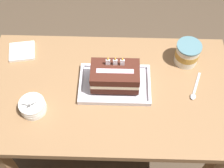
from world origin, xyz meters
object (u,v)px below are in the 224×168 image
Objects in this scene: napkin_pile at (22,51)px; ice_cream_tub at (187,53)px; foil_tray at (115,85)px; bowl_stack at (33,106)px; birthday_cake at (115,76)px; serving_spoon_near_tray at (194,93)px.

ice_cream_tub is at bearing -2.15° from napkin_pile.
ice_cream_tub is 0.84× the size of napkin_pile.
bowl_stack is (-0.34, -0.13, 0.02)m from foil_tray.
bowl_stack is (-0.34, -0.13, -0.05)m from birthday_cake.
foil_tray reaches higher than serving_spoon_near_tray.
birthday_cake is 0.49m from napkin_pile.
birthday_cake is at bearing -21.82° from napkin_pile.
foil_tray is at bearing -90.00° from birthday_cake.
napkin_pile is at bearing 177.85° from ice_cream_tub.
birthday_cake is 0.36m from ice_cream_tub.
bowl_stack is 0.83× the size of napkin_pile.
foil_tray reaches higher than napkin_pile.
serving_spoon_near_tray is at bearing -5.07° from foil_tray.
ice_cream_tub is (0.33, 0.15, -0.02)m from birthday_cake.
napkin_pile is (-0.45, 0.18, -0.07)m from birthday_cake.
foil_tray is 2.79× the size of ice_cream_tub.
ice_cream_tub is (0.67, 0.28, 0.03)m from bowl_stack.
ice_cream_tub is 0.74× the size of serving_spoon_near_tray.
foil_tray is at bearing 174.93° from serving_spoon_near_tray.
birthday_cake is at bearing -155.36° from ice_cream_tub.
napkin_pile is (-0.78, 0.03, -0.05)m from ice_cream_tub.
birthday_cake reaches higher than bowl_stack.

